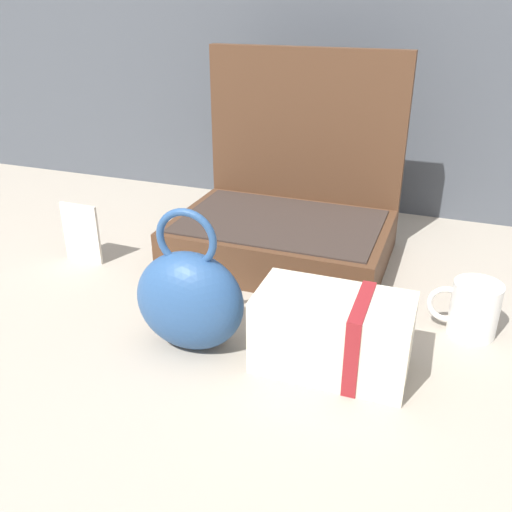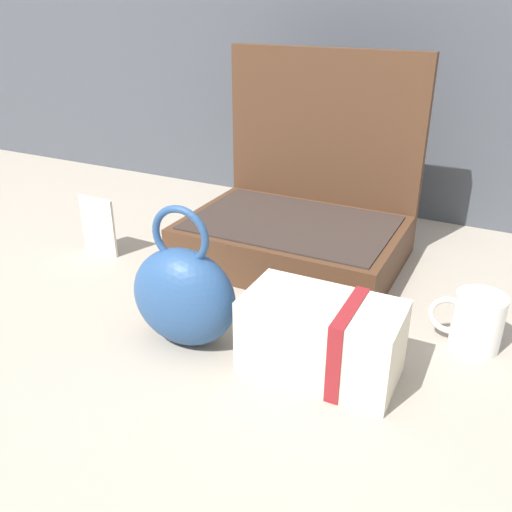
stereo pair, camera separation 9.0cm
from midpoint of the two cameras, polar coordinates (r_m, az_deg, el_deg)
The scene contains 6 objects.
ground_plane at distance 0.96m, azimuth -0.87°, elevation -5.63°, with size 6.00×6.00×0.00m, color #9E9384.
open_suitcase at distance 1.13m, azimuth 0.95°, elevation 4.30°, with size 0.42×0.31×0.40m.
teal_pouch_handbag at distance 0.84m, azimuth -9.92°, elevation -4.48°, with size 0.17×0.11×0.23m.
cream_toiletry_bag at distance 0.80m, azimuth 4.89°, elevation -8.04°, with size 0.22×0.12×0.12m.
coffee_mug at distance 0.92m, azimuth 18.89°, elevation -5.24°, with size 0.11×0.08×0.09m.
info_card_left at distance 1.17m, azimuth -19.69°, elevation 2.17°, with size 0.08×0.01×0.12m, color silver.
Camera 1 is at (0.26, -0.78, 0.50)m, focal length 38.80 mm.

